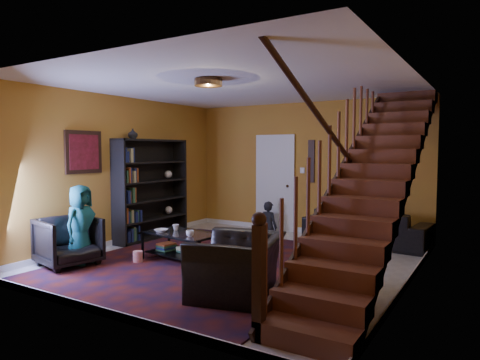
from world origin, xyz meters
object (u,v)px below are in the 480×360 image
(armchair_left, at_px, (69,242))
(coffee_table, at_px, (183,245))
(bookshelf, at_px, (152,191))
(sofa, at_px, (366,227))
(armchair_right, at_px, (237,266))

(armchair_left, xyz_separation_m, coffee_table, (1.30, 1.16, -0.11))
(armchair_left, bearing_deg, bookshelf, 21.44)
(bookshelf, distance_m, coffee_table, 2.10)
(bookshelf, xyz_separation_m, sofa, (3.85, 1.70, -0.63))
(coffee_table, bearing_deg, sofa, 51.71)
(bookshelf, relative_size, armchair_right, 1.76)
(sofa, height_order, armchair_left, armchair_left)
(armchair_left, bearing_deg, armchair_right, -73.97)
(bookshelf, height_order, coffee_table, bookshelf)
(coffee_table, bearing_deg, armchair_right, -30.89)
(armchair_right, bearing_deg, armchair_left, -100.57)
(sofa, height_order, armchair_right, armchair_right)
(bookshelf, relative_size, armchair_left, 2.39)
(armchair_right, bearing_deg, bookshelf, -136.17)
(bookshelf, distance_m, armchair_left, 2.34)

